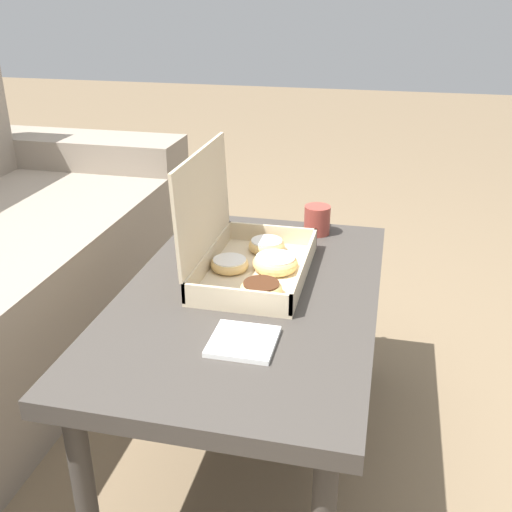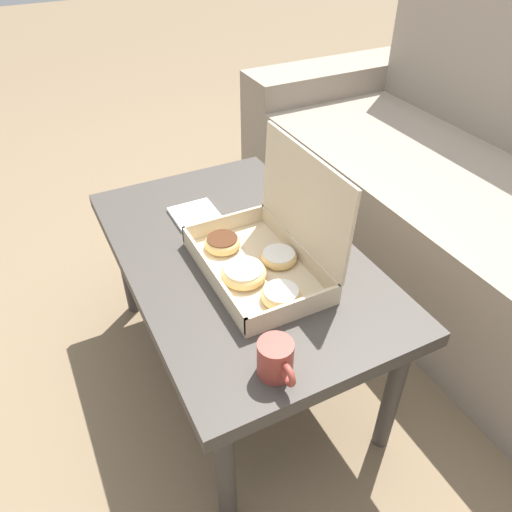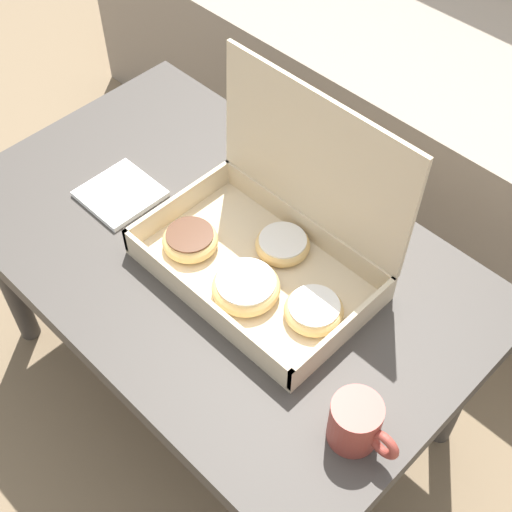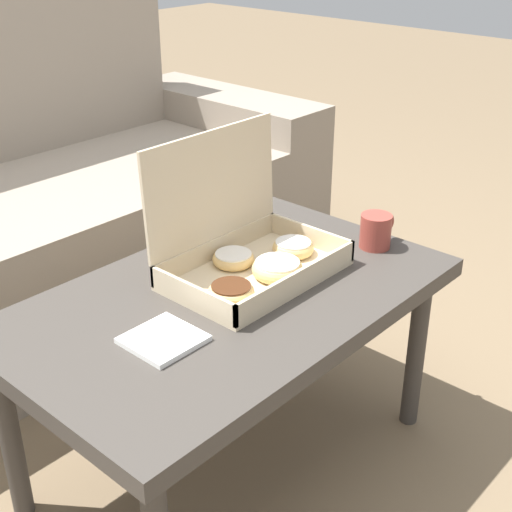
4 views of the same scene
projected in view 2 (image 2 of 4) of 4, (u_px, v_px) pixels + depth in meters
name	position (u px, v px, depth m)	size (l,w,h in m)	color
ground_plane	(284.00, 349.00, 1.66)	(12.00, 12.00, 0.00)	#756047
couch	(490.00, 207.00, 1.75)	(2.12, 0.82, 0.99)	gray
coffee_table	(239.00, 267.00, 1.35)	(0.95, 0.58, 0.46)	#3D3833
pastry_box	(264.00, 253.00, 1.23)	(0.39, 0.26, 0.30)	beige
coffee_mug	(276.00, 359.00, 0.98)	(0.11, 0.07, 0.08)	#993D33
napkin_stack	(195.00, 215.00, 1.45)	(0.13, 0.13, 0.01)	white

